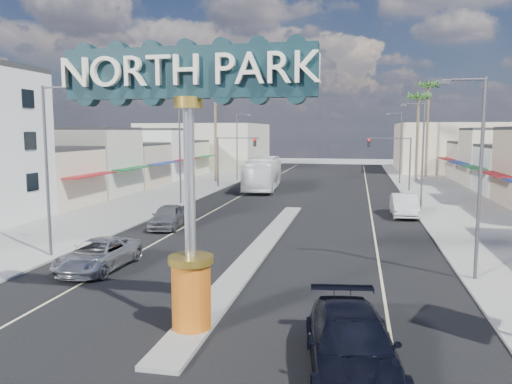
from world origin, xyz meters
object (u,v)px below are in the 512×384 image
at_px(streetlight_r_far, 399,144).
at_px(car_parked_right, 404,205).
at_px(palm_right_mid, 419,101).
at_px(streetlight_r_mid, 421,151).
at_px(suv_right, 352,345).
at_px(gateway_sign, 189,155).
at_px(streetlight_l_near, 49,162).
at_px(car_parked_left, 168,216).
at_px(palm_left_far, 215,94).
at_px(streetlight_l_mid, 182,149).
at_px(streetlight_r_near, 477,168).
at_px(palm_right_far, 429,91).
at_px(city_bus, 263,173).
at_px(traffic_signal_left, 233,152).
at_px(traffic_signal_right, 393,153).
at_px(suv_left, 98,255).
at_px(streetlight_l_far, 238,143).

bearing_deg(streetlight_r_far, car_parked_right, -93.30).
bearing_deg(palm_right_mid, streetlight_r_mid, -95.64).
bearing_deg(suv_right, gateway_sign, 152.22).
height_order(gateway_sign, streetlight_l_near, gateway_sign).
bearing_deg(car_parked_right, car_parked_left, -154.16).
relative_size(streetlight_r_far, palm_left_far, 0.69).
xyz_separation_m(streetlight_l_mid, streetlight_r_far, (20.87, 22.00, 0.00)).
distance_m(streetlight_r_near, palm_right_far, 52.71).
height_order(streetlight_r_near, suv_right, streetlight_r_near).
bearing_deg(city_bus, streetlight_l_mid, -115.55).
xyz_separation_m(traffic_signal_left, suv_right, (14.46, -43.96, -3.41)).
relative_size(streetlight_r_far, suv_right, 1.52).
height_order(traffic_signal_left, palm_right_mid, palm_right_mid).
height_order(streetlight_r_near, city_bus, streetlight_r_near).
bearing_deg(palm_left_far, palm_right_mid, 12.99).
distance_m(streetlight_r_mid, streetlight_r_far, 22.00).
height_order(streetlight_l_mid, car_parked_right, streetlight_l_mid).
relative_size(gateway_sign, traffic_signal_right, 1.53).
distance_m(traffic_signal_right, streetlight_l_mid, 24.11).
relative_size(gateway_sign, streetlight_l_mid, 1.02).
height_order(streetlight_l_mid, palm_right_far, palm_right_far).
xyz_separation_m(streetlight_r_far, palm_right_mid, (2.57, 4.00, 5.54)).
bearing_deg(palm_right_mid, car_parked_left, -118.91).
distance_m(streetlight_l_near, palm_right_mid, 51.92).
xyz_separation_m(suv_left, car_parked_left, (-0.56, 10.58, 0.08)).
relative_size(streetlight_r_far, car_parked_left, 1.88).
distance_m(traffic_signal_left, palm_right_far, 31.22).
relative_size(traffic_signal_right, streetlight_l_near, 0.67).
height_order(streetlight_l_mid, streetlight_r_near, same).
distance_m(streetlight_l_near, streetlight_r_far, 46.90).
distance_m(traffic_signal_right, streetlight_l_near, 39.26).
bearing_deg(palm_left_far, streetlight_r_near, -59.64).
distance_m(streetlight_l_near, car_parked_right, 26.25).
height_order(gateway_sign, city_bus, gateway_sign).
relative_size(gateway_sign, streetlight_l_far, 1.02).
relative_size(gateway_sign, streetlight_r_far, 1.02).
relative_size(streetlight_l_mid, palm_right_mid, 0.74).
relative_size(streetlight_r_far, palm_right_far, 0.64).
height_order(palm_right_mid, car_parked_left, palm_right_mid).
xyz_separation_m(palm_left_far, palm_right_far, (28.00, 12.00, 0.89)).
height_order(streetlight_l_near, streetlight_l_mid, same).
bearing_deg(traffic_signal_left, streetlight_r_near, -60.01).
relative_size(traffic_signal_right, streetlight_r_far, 0.67).
height_order(streetlight_r_mid, suv_right, streetlight_r_mid).
bearing_deg(traffic_signal_left, palm_right_far, 36.67).
distance_m(streetlight_l_mid, streetlight_r_near, 28.90).
height_order(palm_right_far, car_parked_right, palm_right_far).
bearing_deg(car_parked_right, streetlight_l_mid, 170.97).
relative_size(streetlight_l_far, streetlight_r_mid, 1.00).
distance_m(suv_right, city_bus, 44.32).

